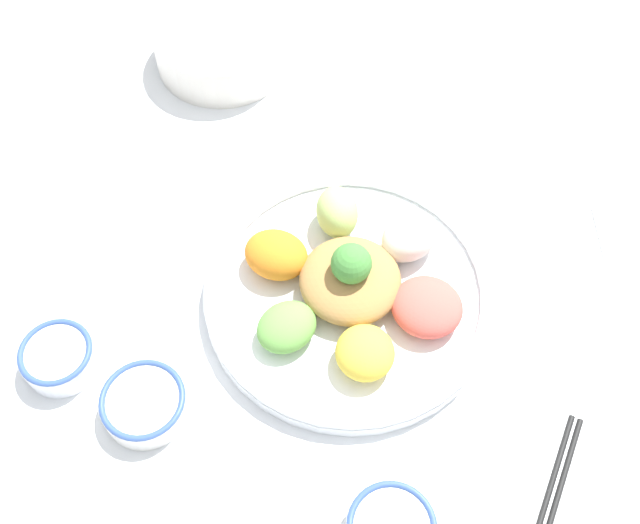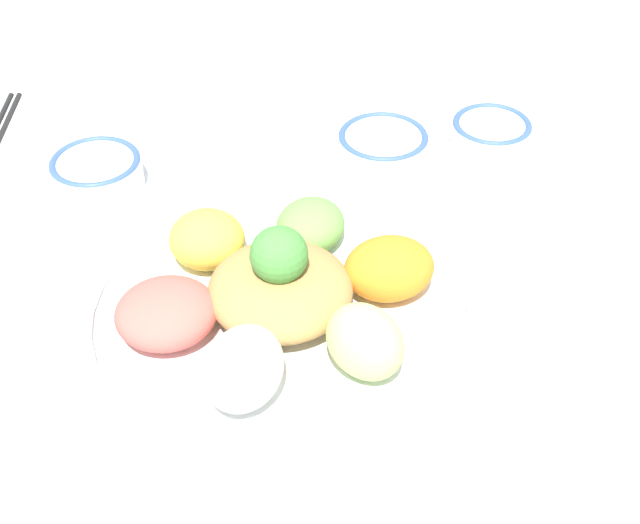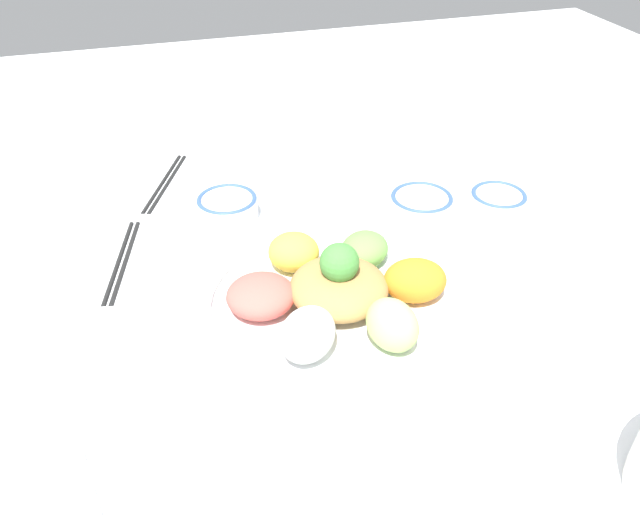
% 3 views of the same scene
% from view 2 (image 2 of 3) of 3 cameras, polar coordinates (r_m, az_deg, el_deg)
% --- Properties ---
extents(ground_plane, '(2.40, 2.40, 0.00)m').
position_cam_2_polar(ground_plane, '(0.82, -2.49, -2.44)').
color(ground_plane, white).
extents(salad_platter, '(0.36, 0.36, 0.11)m').
position_cam_2_polar(salad_platter, '(0.78, -2.57, -2.81)').
color(salad_platter, white).
rests_on(salad_platter, ground_plane).
extents(sauce_bowl_red, '(0.10, 0.10, 0.04)m').
position_cam_2_polar(sauce_bowl_red, '(0.97, -14.09, 5.59)').
color(sauce_bowl_red, white).
rests_on(sauce_bowl_red, ground_plane).
extents(rice_bowl_blue, '(0.10, 0.10, 0.04)m').
position_cam_2_polar(rice_bowl_blue, '(0.99, 4.04, 7.41)').
color(rice_bowl_blue, white).
rests_on(rice_bowl_blue, ground_plane).
extents(sauce_bowl_dark, '(0.09, 0.09, 0.04)m').
position_cam_2_polar(sauce_bowl_dark, '(1.02, 10.87, 7.96)').
color(sauce_bowl_dark, white).
rests_on(sauce_bowl_dark, ground_plane).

